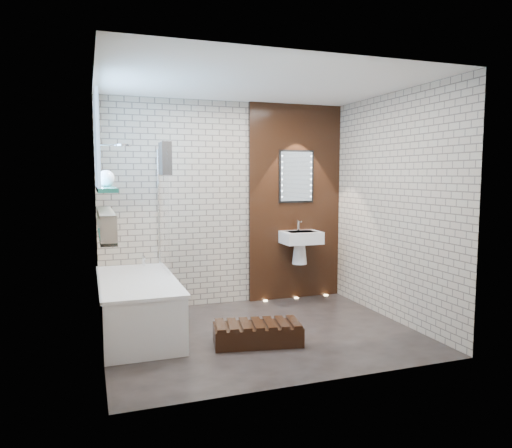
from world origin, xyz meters
name	(u,v)px	position (x,y,z in m)	size (l,w,h in m)	color
ground	(261,333)	(0.00, 0.00, 0.00)	(3.20, 3.20, 0.00)	black
room_shell	(261,211)	(0.00, 0.00, 1.30)	(3.24, 3.20, 2.60)	tan
walnut_panel	(295,203)	(0.95, 1.27, 1.30)	(1.30, 0.06, 2.60)	black
clerestory_window	(99,152)	(-1.57, 0.35, 1.90)	(0.18, 1.00, 0.94)	#7FADE0
display_niche	(106,224)	(-1.53, 0.15, 1.20)	(0.14, 1.30, 0.26)	teal
bathtub	(138,306)	(-1.22, 0.45, 0.29)	(0.79, 1.74, 0.70)	white
bath_screen	(163,209)	(-0.87, 0.89, 1.28)	(0.01, 0.78, 1.40)	white
towel	(165,159)	(-0.87, 0.68, 1.85)	(0.11, 0.28, 0.36)	#282320
shower_head	(123,145)	(-1.30, 0.95, 2.00)	(0.18, 0.18, 0.02)	silver
washbasin	(301,242)	(0.95, 1.07, 0.79)	(0.50, 0.36, 0.58)	white
led_mirror	(296,176)	(0.95, 1.23, 1.65)	(0.50, 0.02, 0.70)	black
walnut_step	(258,334)	(-0.14, -0.30, 0.10)	(0.86, 0.38, 0.19)	black
niche_bottles	(105,224)	(-1.53, 0.40, 1.18)	(0.07, 0.70, 0.17)	maroon
sill_vases	(106,178)	(-1.50, 0.54, 1.64)	(0.17, 0.17, 0.17)	white
floor_uplights	(296,298)	(0.95, 1.20, 0.01)	(0.96, 0.06, 0.01)	#FFD899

